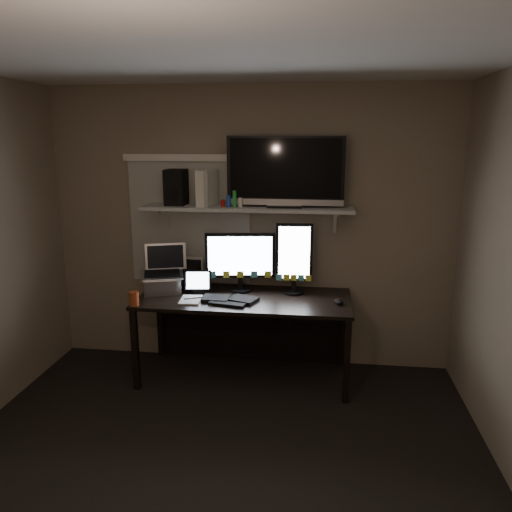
% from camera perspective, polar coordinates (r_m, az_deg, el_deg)
% --- Properties ---
extents(floor, '(3.60, 3.60, 0.00)m').
position_cam_1_polar(floor, '(3.35, -5.28, -24.59)').
color(floor, black).
rests_on(floor, ground).
extents(ceiling, '(3.60, 3.60, 0.00)m').
position_cam_1_polar(ceiling, '(2.67, -6.54, 22.85)').
color(ceiling, silver).
rests_on(ceiling, back_wall).
extents(back_wall, '(3.60, 0.00, 3.60)m').
position_cam_1_polar(back_wall, '(4.48, -0.68, 3.09)').
color(back_wall, '#746853').
rests_on(back_wall, floor).
extents(window_blinds, '(1.10, 0.02, 1.10)m').
position_cam_1_polar(window_blinds, '(4.56, -7.58, 3.80)').
color(window_blinds, beige).
rests_on(window_blinds, back_wall).
extents(desk, '(1.80, 0.75, 0.73)m').
position_cam_1_polar(desk, '(4.42, -1.11, -6.42)').
color(desk, black).
rests_on(desk, floor).
extents(wall_shelf, '(1.80, 0.35, 0.03)m').
position_cam_1_polar(wall_shelf, '(4.27, -1.01, 5.50)').
color(wall_shelf, '#AEAEA9').
rests_on(wall_shelf, back_wall).
extents(monitor_landscape, '(0.61, 0.15, 0.53)m').
position_cam_1_polar(monitor_landscape, '(4.35, -1.83, -0.64)').
color(monitor_landscape, black).
rests_on(monitor_landscape, desk).
extents(monitor_portrait, '(0.32, 0.07, 0.63)m').
position_cam_1_polar(monitor_portrait, '(4.28, 4.38, -0.26)').
color(monitor_portrait, black).
rests_on(monitor_portrait, desk).
extents(keyboard, '(0.49, 0.27, 0.03)m').
position_cam_1_polar(keyboard, '(4.16, -3.04, -4.95)').
color(keyboard, black).
rests_on(keyboard, desk).
extents(mouse, '(0.10, 0.12, 0.04)m').
position_cam_1_polar(mouse, '(4.14, 9.44, -5.18)').
color(mouse, black).
rests_on(mouse, desk).
extents(notepad, '(0.18, 0.24, 0.01)m').
position_cam_1_polar(notepad, '(4.20, -7.49, -5.00)').
color(notepad, beige).
rests_on(notepad, desk).
extents(tablet, '(0.24, 0.13, 0.20)m').
position_cam_1_polar(tablet, '(4.37, -6.63, -2.91)').
color(tablet, black).
rests_on(tablet, desk).
extents(file_sorter, '(0.22, 0.12, 0.27)m').
position_cam_1_polar(file_sorter, '(4.59, -7.50, -1.73)').
color(file_sorter, black).
rests_on(file_sorter, desk).
extents(laptop, '(0.43, 0.39, 0.40)m').
position_cam_1_polar(laptop, '(4.41, -10.70, -1.58)').
color(laptop, '#A3A3A7').
rests_on(laptop, desk).
extents(cup, '(0.09, 0.09, 0.11)m').
position_cam_1_polar(cup, '(4.15, -13.77, -4.76)').
color(cup, '#983C1B').
rests_on(cup, desk).
extents(sticky_notes, '(0.30, 0.23, 0.00)m').
position_cam_1_polar(sticky_notes, '(4.17, -4.68, -5.12)').
color(sticky_notes, '#DEE43D').
rests_on(sticky_notes, desk).
extents(tv, '(0.98, 0.18, 0.59)m').
position_cam_1_polar(tv, '(4.21, 3.38, 9.56)').
color(tv, black).
rests_on(tv, wall_shelf).
extents(game_console, '(0.15, 0.27, 0.30)m').
position_cam_1_polar(game_console, '(4.33, -5.61, 7.76)').
color(game_console, silver).
rests_on(game_console, wall_shelf).
extents(speaker, '(0.17, 0.21, 0.31)m').
position_cam_1_polar(speaker, '(4.41, -9.11, 7.77)').
color(speaker, black).
rests_on(speaker, wall_shelf).
extents(bottles, '(0.22, 0.05, 0.14)m').
position_cam_1_polar(bottles, '(4.23, -2.80, 6.54)').
color(bottles, '#A50F0C').
rests_on(bottles, wall_shelf).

